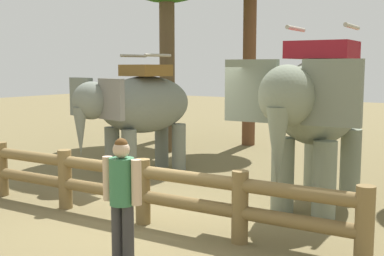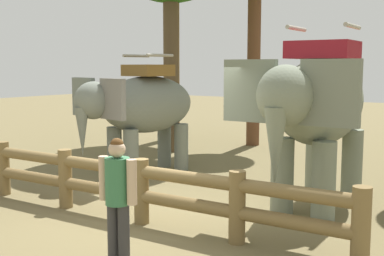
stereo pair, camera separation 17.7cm
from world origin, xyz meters
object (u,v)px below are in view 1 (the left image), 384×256
log_fence (143,187)px  tourist_woman_in_black (122,192)px  elephant_center (316,106)px  elephant_near_left (139,107)px

log_fence → tourist_woman_in_black: (0.83, -1.45, 0.34)m
log_fence → elephant_center: (1.97, 2.43, 1.21)m
elephant_near_left → elephant_center: (4.36, -0.45, 0.25)m
log_fence → tourist_woman_in_black: size_ratio=4.37×
elephant_near_left → tourist_woman_in_black: 5.44m
elephant_near_left → elephant_center: bearing=-5.9°
elephant_near_left → log_fence: bearing=-50.3°
tourist_woman_in_black → elephant_near_left: bearing=126.7°
tourist_woman_in_black → log_fence: bearing=119.8°
elephant_center → elephant_near_left: bearing=174.1°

